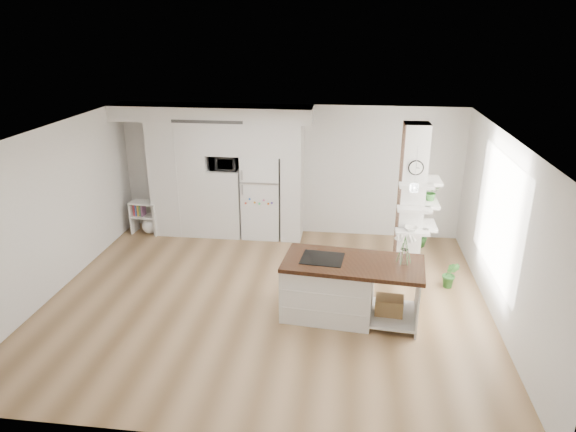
{
  "coord_description": "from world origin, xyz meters",
  "views": [
    {
      "loc": [
        1.25,
        -7.19,
        4.19
      ],
      "look_at": [
        0.24,
        0.9,
        1.13
      ],
      "focal_mm": 32.0,
      "sensor_mm": 36.0,
      "label": 1
    }
  ],
  "objects_px": {
    "refrigerator": "(262,196)",
    "bookshelf": "(147,219)",
    "kitchen_island": "(336,287)",
    "floor_plant_a": "(450,274)"
  },
  "relations": [
    {
      "from": "refrigerator",
      "to": "bookshelf",
      "type": "distance_m",
      "value": 2.52
    },
    {
      "from": "kitchen_island",
      "to": "bookshelf",
      "type": "distance_m",
      "value": 4.96
    },
    {
      "from": "refrigerator",
      "to": "bookshelf",
      "type": "relative_size",
      "value": 2.51
    },
    {
      "from": "bookshelf",
      "to": "floor_plant_a",
      "type": "distance_m",
      "value": 6.21
    },
    {
      "from": "kitchen_island",
      "to": "floor_plant_a",
      "type": "xyz_separation_m",
      "value": [
        1.88,
        1.1,
        -0.23
      ]
    },
    {
      "from": "bookshelf",
      "to": "kitchen_island",
      "type": "bearing_deg",
      "value": -28.79
    },
    {
      "from": "bookshelf",
      "to": "floor_plant_a",
      "type": "height_order",
      "value": "bookshelf"
    },
    {
      "from": "kitchen_island",
      "to": "floor_plant_a",
      "type": "bearing_deg",
      "value": 35.82
    },
    {
      "from": "floor_plant_a",
      "to": "refrigerator",
      "type": "bearing_deg",
      "value": 151.84
    },
    {
      "from": "kitchen_island",
      "to": "bookshelf",
      "type": "xyz_separation_m",
      "value": [
        -4.1,
        2.8,
        -0.17
      ]
    }
  ]
}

